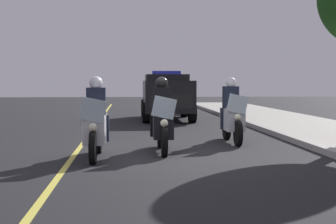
{
  "coord_description": "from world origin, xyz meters",
  "views": [
    {
      "loc": [
        10.75,
        -0.92,
        1.61
      ],
      "look_at": [
        -0.56,
        0.0,
        0.9
      ],
      "focal_mm": 52.36,
      "sensor_mm": 36.0,
      "label": 1
    }
  ],
  "objects": [
    {
      "name": "curb_strip",
      "position": [
        0.0,
        3.45,
        0.07
      ],
      "size": [
        48.0,
        0.24,
        0.15
      ],
      "primitive_type": "cube",
      "color": "#9E9B93",
      "rests_on": "ground"
    },
    {
      "name": "police_motorcycle_lead_right",
      "position": [
        -0.37,
        -0.15,
        0.7
      ],
      "size": [
        2.14,
        0.56,
        1.72
      ],
      "color": "black",
      "rests_on": "ground"
    },
    {
      "name": "police_motorcycle_lead_left",
      "position": [
        0.46,
        -1.6,
        0.7
      ],
      "size": [
        2.14,
        0.56,
        1.72
      ],
      "color": "black",
      "rests_on": "ground"
    },
    {
      "name": "police_suv",
      "position": [
        -9.74,
        0.69,
        1.07
      ],
      "size": [
        4.93,
        2.12,
        2.05
      ],
      "color": "black",
      "rests_on": "ground"
    },
    {
      "name": "police_motorcycle_trailing",
      "position": [
        -1.91,
        1.8,
        0.7
      ],
      "size": [
        2.14,
        0.56,
        1.72
      ],
      "color": "black",
      "rests_on": "ground"
    },
    {
      "name": "cyclist_background",
      "position": [
        -13.4,
        2.12,
        0.84
      ],
      "size": [
        1.76,
        0.32,
        1.69
      ],
      "color": "black",
      "rests_on": "ground"
    },
    {
      "name": "lane_stripe_center",
      "position": [
        0.0,
        -2.1,
        0.0
      ],
      "size": [
        48.0,
        0.12,
        0.01
      ],
      "primitive_type": "cube",
      "color": "#E0D14C",
      "rests_on": "ground"
    },
    {
      "name": "ground_plane",
      "position": [
        0.0,
        0.0,
        0.0
      ],
      "size": [
        80.0,
        80.0,
        0.0
      ],
      "primitive_type": "plane",
      "color": "black"
    }
  ]
}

